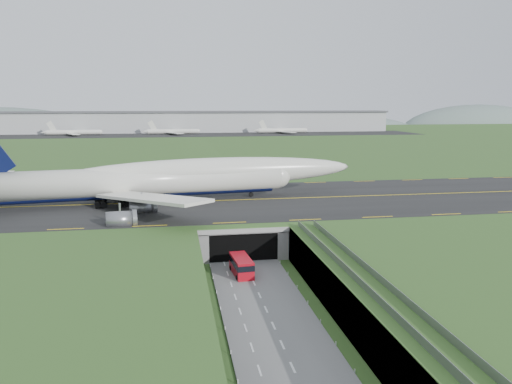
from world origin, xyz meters
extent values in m
plane|color=#335421|center=(0.00, 0.00, 0.00)|extent=(900.00, 900.00, 0.00)
cube|color=gray|center=(0.00, 0.00, 3.00)|extent=(800.00, 800.00, 6.00)
cube|color=slate|center=(0.00, -7.50, 0.10)|extent=(12.00, 75.00, 0.20)
cube|color=black|center=(0.00, 33.00, 6.09)|extent=(800.00, 44.00, 0.18)
cube|color=gray|center=(0.00, 19.00, 5.50)|extent=(16.00, 22.00, 1.00)
cube|color=gray|center=(-7.00, 19.00, 3.00)|extent=(2.00, 22.00, 6.00)
cube|color=gray|center=(7.00, 19.00, 3.00)|extent=(2.00, 22.00, 6.00)
cube|color=black|center=(0.00, 14.00, 2.50)|extent=(12.00, 12.00, 5.00)
cube|color=#A8A8A3|center=(0.00, 7.95, 5.60)|extent=(17.00, 0.50, 0.80)
cube|color=#A8A8A3|center=(11.00, -18.50, 5.80)|extent=(3.00, 53.00, 0.50)
cube|color=gray|center=(9.60, -18.50, 6.55)|extent=(0.06, 53.00, 1.00)
cube|color=gray|center=(12.40, -18.50, 6.55)|extent=(0.06, 53.00, 1.00)
cylinder|color=#A8A8A3|center=(11.00, -28.00, 2.80)|extent=(0.90, 0.90, 5.60)
cylinder|color=#A8A8A3|center=(11.00, -16.00, 2.80)|extent=(0.90, 0.90, 5.60)
cylinder|color=#A8A8A3|center=(11.00, -4.00, 2.80)|extent=(0.90, 0.90, 5.60)
cylinder|color=silver|center=(-19.74, 32.80, 10.89)|extent=(64.26, 14.07, 6.02)
sphere|color=silver|center=(12.01, 36.85, 10.89)|extent=(6.60, 6.60, 5.90)
ellipsoid|color=silver|center=(-2.60, 34.99, 12.24)|extent=(65.39, 13.74, 6.33)
ellipsoid|color=black|center=(11.07, 36.73, 11.64)|extent=(4.52, 3.15, 2.11)
cylinder|color=black|center=(-19.74, 32.80, 8.54)|extent=(60.64, 10.20, 2.53)
cube|color=silver|center=(-19.78, 47.98, 9.95)|extent=(16.98, 28.56, 2.53)
cube|color=silver|center=(-15.97, 18.10, 9.95)|extent=(22.32, 26.44, 2.53)
cylinder|color=slate|center=(-20.19, 41.76, 7.03)|extent=(5.25, 3.70, 3.11)
cylinder|color=slate|center=(-25.86, 51.00, 7.03)|extent=(5.25, 3.70, 3.11)
cylinder|color=slate|center=(-17.93, 24.02, 7.03)|extent=(5.25, 3.70, 3.11)
cylinder|color=slate|center=(-21.10, 13.65, 7.03)|extent=(5.25, 3.70, 3.11)
cylinder|color=black|center=(5.66, 36.04, 6.70)|extent=(1.09, 0.60, 1.04)
cube|color=black|center=(-23.94, 32.27, 6.84)|extent=(6.44, 7.25, 1.32)
cube|color=#B00B18|center=(-1.33, 1.38, 1.60)|extent=(3.22, 7.21, 2.80)
cube|color=black|center=(-1.33, 1.38, 2.16)|extent=(3.29, 7.30, 0.93)
cube|color=black|center=(-1.33, 1.38, 0.43)|extent=(2.99, 6.72, 0.47)
cylinder|color=black|center=(-2.34, -1.05, 0.51)|extent=(0.40, 0.87, 0.84)
cylinder|color=black|center=(-2.75, 3.60, 0.51)|extent=(0.40, 0.87, 0.84)
cylinder|color=black|center=(0.08, -0.84, 0.51)|extent=(0.40, 0.87, 0.84)
cylinder|color=black|center=(-0.33, 3.81, 0.51)|extent=(0.40, 0.87, 0.84)
cube|color=#B2B2B2|center=(0.00, 300.00, 13.50)|extent=(300.00, 22.00, 15.00)
cube|color=#4C4C51|center=(0.00, 300.00, 21.00)|extent=(302.00, 24.00, 1.20)
cube|color=black|center=(0.00, 270.00, 6.14)|extent=(320.00, 50.00, 0.08)
cylinder|color=silver|center=(-76.64, 275.00, 8.18)|extent=(34.00, 3.20, 3.20)
cylinder|color=silver|center=(-11.24, 275.00, 8.18)|extent=(34.00, 3.20, 3.20)
cylinder|color=silver|center=(65.56, 275.00, 8.18)|extent=(34.00, 3.20, 3.20)
ellipsoid|color=slate|center=(120.00, 430.00, -4.00)|extent=(260.00, 91.00, 44.00)
ellipsoid|color=slate|center=(320.00, 430.00, -4.00)|extent=(180.00, 63.00, 60.00)
camera|label=1|loc=(-11.59, -74.43, 27.22)|focal=35.00mm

